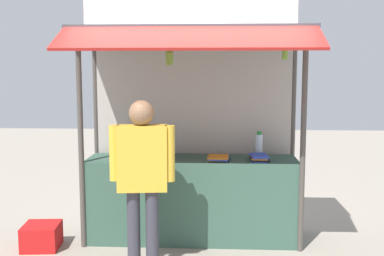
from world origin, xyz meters
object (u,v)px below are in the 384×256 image
(magazine_stack_far_right, at_px, (218,158))
(magazine_stack_right, at_px, (259,158))
(banana_bunch_inner_right, at_px, (169,58))
(vendor_person, at_px, (142,169))
(plastic_crate, at_px, (42,236))
(water_bottle_front_right, at_px, (126,144))
(water_bottle_mid_right, at_px, (259,145))
(water_bottle_rear_center, at_px, (169,146))
(magazine_stack_back_left, at_px, (123,159))
(banana_bunch_leftmost, at_px, (285,53))

(magazine_stack_far_right, height_order, magazine_stack_right, magazine_stack_right)
(magazine_stack_right, xyz_separation_m, banana_bunch_inner_right, (-0.97, -0.30, 1.10))
(vendor_person, relative_size, plastic_crate, 4.36)
(water_bottle_front_right, xyz_separation_m, magazine_stack_far_right, (1.08, -0.22, -0.12))
(water_bottle_mid_right, distance_m, plastic_crate, 2.65)
(water_bottle_mid_right, xyz_separation_m, vendor_person, (-1.21, -0.99, -0.09))
(water_bottle_rear_center, xyz_separation_m, magazine_stack_far_right, (0.57, -0.14, -0.11))
(water_bottle_front_right, bearing_deg, water_bottle_rear_center, -8.23)
(magazine_stack_far_right, distance_m, banana_bunch_inner_right, 1.26)
(magazine_stack_back_left, relative_size, plastic_crate, 0.76)
(magazine_stack_back_left, bearing_deg, water_bottle_front_right, 94.55)
(water_bottle_rear_center, height_order, magazine_stack_back_left, water_bottle_rear_center)
(vendor_person, bearing_deg, water_bottle_rear_center, -106.85)
(magazine_stack_far_right, xyz_separation_m, plastic_crate, (-1.95, -0.27, -0.84))
(water_bottle_mid_right, xyz_separation_m, banana_bunch_inner_right, (-0.99, -0.54, 0.99))
(water_bottle_front_right, distance_m, banana_bunch_leftmost, 2.10)
(magazine_stack_back_left, height_order, banana_bunch_leftmost, banana_bunch_leftmost)
(water_bottle_mid_right, bearing_deg, plastic_crate, -168.24)
(banana_bunch_inner_right, bearing_deg, water_bottle_front_right, 137.28)
(water_bottle_rear_center, relative_size, magazine_stack_back_left, 0.99)
(magazine_stack_far_right, xyz_separation_m, banana_bunch_leftmost, (0.67, -0.31, 1.15))
(water_bottle_mid_right, height_order, magazine_stack_right, water_bottle_mid_right)
(water_bottle_front_right, relative_size, vendor_person, 0.18)
(water_bottle_rear_center, bearing_deg, water_bottle_mid_right, 4.64)
(magazine_stack_far_right, relative_size, vendor_person, 0.18)
(magazine_stack_right, height_order, plastic_crate, magazine_stack_right)
(banana_bunch_leftmost, bearing_deg, water_bottle_mid_right, 109.86)
(magazine_stack_right, relative_size, banana_bunch_leftmost, 1.33)
(vendor_person, bearing_deg, water_bottle_front_right, -76.94)
(banana_bunch_leftmost, bearing_deg, magazine_stack_back_left, 173.09)
(water_bottle_mid_right, distance_m, water_bottle_front_right, 1.56)
(magazine_stack_right, xyz_separation_m, banana_bunch_leftmost, (0.21, -0.30, 1.14))
(plastic_crate, bearing_deg, water_bottle_front_right, 29.77)
(water_bottle_rear_center, bearing_deg, vendor_person, -100.37)
(magazine_stack_back_left, xyz_separation_m, plastic_crate, (-0.89, -0.18, -0.85))
(magazine_stack_back_left, height_order, magazine_stack_right, magazine_stack_right)
(water_bottle_rear_center, height_order, magazine_stack_far_right, water_bottle_rear_center)
(magazine_stack_right, bearing_deg, banana_bunch_leftmost, -55.35)
(water_bottle_rear_center, distance_m, banana_bunch_inner_right, 1.10)
(water_bottle_front_right, bearing_deg, vendor_person, -70.47)
(magazine_stack_far_right, height_order, plastic_crate, magazine_stack_far_right)
(magazine_stack_right, height_order, banana_bunch_leftmost, banana_bunch_leftmost)
(water_bottle_front_right, distance_m, banana_bunch_inner_right, 1.25)
(water_bottle_front_right, xyz_separation_m, banana_bunch_leftmost, (1.75, -0.53, 1.03))
(water_bottle_mid_right, distance_m, magazine_stack_back_left, 1.57)
(water_bottle_mid_right, height_order, magazine_stack_far_right, water_bottle_mid_right)
(magazine_stack_far_right, height_order, vendor_person, vendor_person)
(water_bottle_rear_center, relative_size, magazine_stack_far_right, 0.96)
(water_bottle_rear_center, xyz_separation_m, banana_bunch_inner_right, (0.06, -0.45, 1.00))
(water_bottle_front_right, bearing_deg, water_bottle_mid_right, 0.39)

